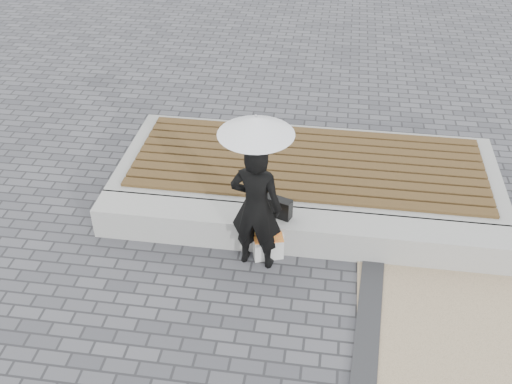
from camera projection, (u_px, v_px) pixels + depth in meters
ground at (285, 349)px, 5.88m from camera, size 80.00×80.00×0.00m
seating_ledge at (300, 232)px, 7.04m from camera, size 5.00×0.45×0.40m
timber_platform at (307, 175)px, 8.00m from camera, size 5.00×2.00×0.40m
timber_decking at (308, 162)px, 7.87m from camera, size 4.60×1.80×0.04m
woman at (256, 207)px, 6.45m from camera, size 0.63×0.46×1.59m
parasol at (256, 126)px, 5.85m from camera, size 0.79×0.79×1.01m
handbag at (277, 207)px, 6.90m from camera, size 0.37×0.24×0.25m
canvas_tote at (268, 245)px, 6.87m from camera, size 0.37×0.24×0.36m
magazine at (268, 236)px, 6.72m from camera, size 0.39×0.33×0.01m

